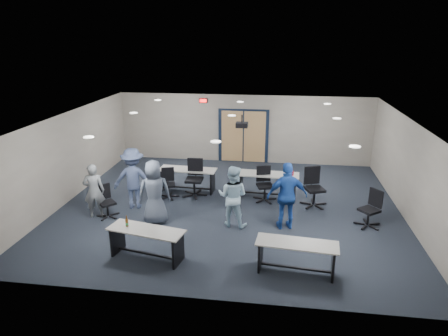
# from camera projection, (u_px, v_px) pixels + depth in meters

# --- Properties ---
(floor) EXTENTS (10.00, 10.00, 0.00)m
(floor) POSITION_uv_depth(u_px,v_px,m) (229.00, 206.00, 12.07)
(floor) COLOR #1C222D
(floor) RESTS_ON ground
(back_wall) EXTENTS (10.00, 0.04, 2.70)m
(back_wall) POSITION_uv_depth(u_px,v_px,m) (244.00, 129.00, 15.86)
(back_wall) COLOR gray
(back_wall) RESTS_ON floor
(front_wall) EXTENTS (10.00, 0.04, 2.70)m
(front_wall) POSITION_uv_depth(u_px,v_px,m) (200.00, 238.00, 7.42)
(front_wall) COLOR gray
(front_wall) RESTS_ON floor
(left_wall) EXTENTS (0.04, 9.00, 2.70)m
(left_wall) POSITION_uv_depth(u_px,v_px,m) (69.00, 157.00, 12.29)
(left_wall) COLOR gray
(left_wall) RESTS_ON floor
(right_wall) EXTENTS (0.04, 9.00, 2.70)m
(right_wall) POSITION_uv_depth(u_px,v_px,m) (409.00, 171.00, 10.99)
(right_wall) COLOR gray
(right_wall) RESTS_ON floor
(ceiling) EXTENTS (10.00, 9.00, 0.04)m
(ceiling) POSITION_uv_depth(u_px,v_px,m) (230.00, 118.00, 11.21)
(ceiling) COLOR white
(ceiling) RESTS_ON back_wall
(double_door) EXTENTS (2.00, 0.07, 2.20)m
(double_door) POSITION_uv_depth(u_px,v_px,m) (243.00, 136.00, 15.92)
(double_door) COLOR black
(double_door) RESTS_ON back_wall
(exit_sign) EXTENTS (0.32, 0.07, 0.18)m
(exit_sign) POSITION_uv_depth(u_px,v_px,m) (203.00, 101.00, 15.67)
(exit_sign) COLOR black
(exit_sign) RESTS_ON back_wall
(ceiling_projector) EXTENTS (0.35, 0.32, 0.37)m
(ceiling_projector) POSITION_uv_depth(u_px,v_px,m) (242.00, 125.00, 11.73)
(ceiling_projector) COLOR black
(ceiling_projector) RESTS_ON ceiling
(ceiling_can_lights) EXTENTS (6.24, 5.74, 0.02)m
(ceiling_can_lights) POSITION_uv_depth(u_px,v_px,m) (231.00, 117.00, 11.45)
(ceiling_can_lights) COLOR white
(ceiling_can_lights) RESTS_ON ceiling
(table_front_left) EXTENTS (1.87, 0.95, 0.99)m
(table_front_left) POSITION_uv_depth(u_px,v_px,m) (146.00, 238.00, 9.14)
(table_front_left) COLOR #A19E98
(table_front_left) RESTS_ON floor
(table_front_right) EXTENTS (1.80, 0.75, 0.71)m
(table_front_right) POSITION_uv_depth(u_px,v_px,m) (296.00, 252.00, 8.59)
(table_front_right) COLOR #A19E98
(table_front_right) RESTS_ON floor
(table_back_left) EXTENTS (1.89, 0.71, 0.76)m
(table_back_left) POSITION_uv_depth(u_px,v_px,m) (188.00, 176.00, 13.09)
(table_back_left) COLOR #A19E98
(table_back_left) RESTS_ON floor
(table_back_right) EXTENTS (1.94, 0.72, 0.91)m
(table_back_right) POSITION_uv_depth(u_px,v_px,m) (268.00, 181.00, 12.59)
(table_back_right) COLOR #A19E98
(table_back_right) RESTS_ON floor
(chair_back_a) EXTENTS (0.74, 0.74, 0.95)m
(chair_back_a) POSITION_uv_depth(u_px,v_px,m) (168.00, 184.00, 12.54)
(chair_back_a) COLOR black
(chair_back_a) RESTS_ON floor
(chair_back_b) EXTENTS (0.77, 0.77, 1.19)m
(chair_back_b) POSITION_uv_depth(u_px,v_px,m) (194.00, 178.00, 12.64)
(chair_back_b) COLOR black
(chair_back_b) RESTS_ON floor
(chair_back_c) EXTENTS (0.83, 0.83, 1.07)m
(chair_back_c) POSITION_uv_depth(u_px,v_px,m) (265.00, 184.00, 12.30)
(chair_back_c) COLOR black
(chair_back_c) RESTS_ON floor
(chair_back_d) EXTENTS (0.95, 0.95, 1.18)m
(chair_back_d) POSITION_uv_depth(u_px,v_px,m) (315.00, 188.00, 11.89)
(chair_back_d) COLOR black
(chair_back_d) RESTS_ON floor
(chair_loose_left) EXTENTS (0.83, 0.83, 0.93)m
(chair_loose_left) POSITION_uv_depth(u_px,v_px,m) (107.00, 202.00, 11.20)
(chair_loose_left) COLOR black
(chair_loose_left) RESTS_ON floor
(chair_loose_right) EXTENTS (0.90, 0.90, 1.02)m
(chair_loose_right) POSITION_uv_depth(u_px,v_px,m) (369.00, 209.00, 10.65)
(chair_loose_right) COLOR black
(chair_loose_right) RESTS_ON floor
(person_gray) EXTENTS (0.66, 0.54, 1.58)m
(person_gray) POSITION_uv_depth(u_px,v_px,m) (94.00, 191.00, 11.12)
(person_gray) COLOR gray
(person_gray) RESTS_ON floor
(person_plaid) EXTENTS (1.02, 0.84, 1.78)m
(person_plaid) POSITION_uv_depth(u_px,v_px,m) (154.00, 192.00, 10.75)
(person_plaid) COLOR slate
(person_plaid) RESTS_ON floor
(person_lightblue) EXTENTS (0.92, 0.77, 1.68)m
(person_lightblue) POSITION_uv_depth(u_px,v_px,m) (233.00, 196.00, 10.62)
(person_lightblue) COLOR #B8DDF4
(person_lightblue) RESTS_ON floor
(person_navy) EXTENTS (1.15, 0.68, 1.83)m
(person_navy) POSITION_uv_depth(u_px,v_px,m) (287.00, 196.00, 10.44)
(person_navy) COLOR #1D469F
(person_navy) RESTS_ON floor
(person_back) EXTENTS (1.29, 0.88, 1.83)m
(person_back) POSITION_uv_depth(u_px,v_px,m) (133.00, 178.00, 11.71)
(person_back) COLOR #45547C
(person_back) RESTS_ON floor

